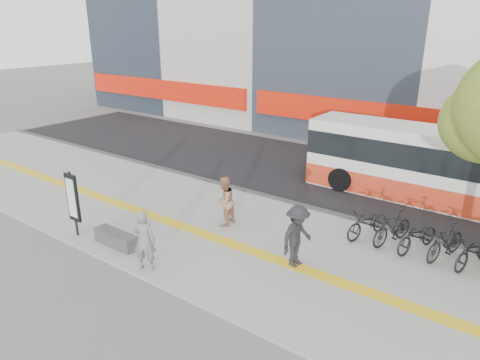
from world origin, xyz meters
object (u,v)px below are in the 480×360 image
Objects in this scene: signboard at (73,199)px; pedestrian_dark at (297,236)px; bench at (116,239)px; pedestrian_tan at (224,201)px; seated_woman at (144,240)px; bus at (445,170)px.

signboard reaches higher than pedestrian_dark.
pedestrian_tan is (1.81, 3.19, 0.64)m from bench.
bus is at bearing -147.95° from seated_woman.
pedestrian_tan is 0.94× the size of pedestrian_dark.
bus reaches higher than pedestrian_tan.
bench is 12.21m from bus.
seated_woman is (3.40, -0.09, -0.39)m from signboard.
seated_woman is at bearing 135.86° from pedestrian_dark.
signboard is (-1.60, -0.31, 1.06)m from bench.
signboard is 1.27× the size of pedestrian_tan.
bench is 0.92× the size of pedestrian_tan.
pedestrian_dark reaches higher than seated_woman.
bus is (8.93, 10.01, 0.01)m from signboard.
seated_woman is 3.59m from pedestrian_tan.
signboard reaches higher than seated_woman.
pedestrian_tan is at bearing -119.47° from seated_woman.
bus reaches higher than bench.
bench is 5.66m from pedestrian_dark.
bench is 0.15× the size of bus.
pedestrian_dark is (3.33, 2.67, 0.03)m from seated_woman.
seated_woman is at bearing -1.59° from signboard.
seated_woman is 0.97× the size of pedestrian_dark.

